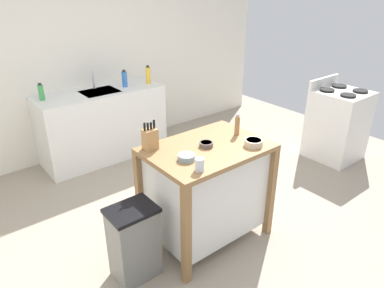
# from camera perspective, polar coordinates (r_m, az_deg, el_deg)

# --- Properties ---
(ground_plane) EXTENTS (6.92, 6.92, 0.00)m
(ground_plane) POSITION_cam_1_polar(r_m,az_deg,el_deg) (3.39, 1.70, -14.64)
(ground_plane) COLOR gray
(ground_plane) RESTS_ON ground
(wall_back) EXTENTS (5.92, 0.10, 2.60)m
(wall_back) POSITION_cam_1_polar(r_m,az_deg,el_deg) (4.80, -17.69, 13.57)
(wall_back) COLOR silver
(wall_back) RESTS_ON ground
(kitchen_island) EXTENTS (1.01, 0.71, 0.91)m
(kitchen_island) POSITION_cam_1_polar(r_m,az_deg,el_deg) (3.12, 2.31, -7.06)
(kitchen_island) COLOR olive
(kitchen_island) RESTS_ON ground
(knife_block) EXTENTS (0.11, 0.09, 0.24)m
(knife_block) POSITION_cam_1_polar(r_m,az_deg,el_deg) (2.87, -6.73, 0.87)
(knife_block) COLOR #AD7F4C
(knife_block) RESTS_ON kitchen_island
(bowl_ceramic_small) EXTENTS (0.11, 0.11, 0.04)m
(bowl_ceramic_small) POSITION_cam_1_polar(r_m,az_deg,el_deg) (2.92, 2.28, -0.02)
(bowl_ceramic_small) COLOR #564C47
(bowl_ceramic_small) RESTS_ON kitchen_island
(bowl_stoneware_deep) EXTENTS (0.15, 0.15, 0.05)m
(bowl_stoneware_deep) POSITION_cam_1_polar(r_m,az_deg,el_deg) (2.97, 9.82, 0.24)
(bowl_stoneware_deep) COLOR beige
(bowl_stoneware_deep) RESTS_ON kitchen_island
(bowl_ceramic_wide) EXTENTS (0.14, 0.14, 0.04)m
(bowl_ceramic_wide) POSITION_cam_1_polar(r_m,az_deg,el_deg) (2.71, -0.88, -2.09)
(bowl_ceramic_wide) COLOR gray
(bowl_ceramic_wide) RESTS_ON kitchen_island
(drinking_cup) EXTENTS (0.07, 0.07, 0.10)m
(drinking_cup) POSITION_cam_1_polar(r_m,az_deg,el_deg) (2.55, 1.21, -3.32)
(drinking_cup) COLOR silver
(drinking_cup) RESTS_ON kitchen_island
(pepper_grinder) EXTENTS (0.04, 0.04, 0.19)m
(pepper_grinder) POSITION_cam_1_polar(r_m,az_deg,el_deg) (3.14, 7.24, 3.06)
(pepper_grinder) COLOR #9E7042
(pepper_grinder) RESTS_ON kitchen_island
(trash_bin) EXTENTS (0.36, 0.28, 0.63)m
(trash_bin) POSITION_cam_1_polar(r_m,az_deg,el_deg) (2.88, -9.25, -15.27)
(trash_bin) COLOR slate
(trash_bin) RESTS_ON ground
(sink_counter) EXTENTS (1.57, 0.60, 0.89)m
(sink_counter) POSITION_cam_1_polar(r_m,az_deg,el_deg) (4.74, -14.07, 3.08)
(sink_counter) COLOR silver
(sink_counter) RESTS_ON ground
(sink_faucet) EXTENTS (0.02, 0.02, 0.22)m
(sink_faucet) POSITION_cam_1_polar(r_m,az_deg,el_deg) (4.70, -15.53, 9.84)
(sink_faucet) COLOR #B7BCC1
(sink_faucet) RESTS_ON sink_counter
(bottle_dish_soap) EXTENTS (0.07, 0.07, 0.22)m
(bottle_dish_soap) POSITION_cam_1_polar(r_m,az_deg,el_deg) (4.69, -10.74, 10.19)
(bottle_dish_soap) COLOR blue
(bottle_dish_soap) RESTS_ON sink_counter
(bottle_spray_cleaner) EXTENTS (0.06, 0.06, 0.20)m
(bottle_spray_cleaner) POSITION_cam_1_polar(r_m,az_deg,el_deg) (4.43, -22.99, 7.63)
(bottle_spray_cleaner) COLOR green
(bottle_spray_cleaner) RESTS_ON sink_counter
(bottle_hand_soap) EXTENTS (0.06, 0.06, 0.24)m
(bottle_hand_soap) POSITION_cam_1_polar(r_m,az_deg,el_deg) (4.79, -7.04, 10.88)
(bottle_hand_soap) COLOR yellow
(bottle_hand_soap) RESTS_ON sink_counter
(stove) EXTENTS (0.60, 0.60, 1.01)m
(stove) POSITION_cam_1_polar(r_m,az_deg,el_deg) (4.95, 22.20, 2.94)
(stove) COLOR white
(stove) RESTS_ON ground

